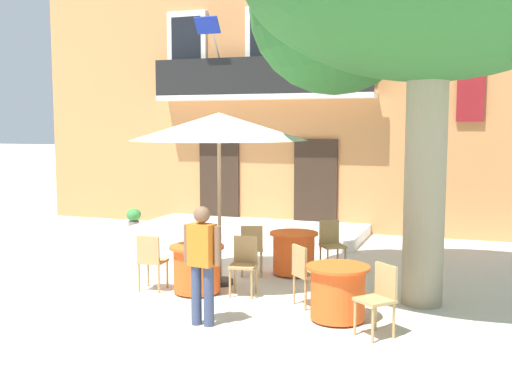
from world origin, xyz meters
name	(u,v)px	position (x,y,z in m)	size (l,w,h in m)	color
ground_plane	(215,274)	(0.00, 0.00, 0.00)	(120.00, 120.00, 0.00)	beige
building_facade	(289,86)	(-0.73, 6.99, 3.75)	(13.00, 5.09, 7.50)	#CC844C
entrance_step_platform	(250,231)	(-0.73, 3.79, 0.12)	(5.39, 2.41, 0.25)	silver
cafe_table_near_tree	(197,269)	(0.23, -1.23, 0.39)	(0.86, 0.86, 0.76)	#EA561E
cafe_chair_near_tree_0	(244,261)	(0.96, -1.05, 0.53)	(0.45, 0.45, 0.91)	tan
cafe_chair_near_tree_1	(151,258)	(-0.52, -1.37, 0.53)	(0.43, 0.43, 0.91)	tan
cafe_table_middle	(338,292)	(2.62, -1.85, 0.39)	(0.86, 0.86, 0.76)	#EA561E
cafe_chair_middle_0	(379,295)	(3.24, -2.27, 0.53)	(0.56, 0.56, 0.91)	tan
cafe_chair_middle_1	(306,271)	(2.04, -1.37, 0.53)	(0.57, 0.57, 0.91)	tan
cafe_table_front	(294,253)	(1.32, 0.46, 0.39)	(0.86, 0.86, 0.76)	#EA561E
cafe_chair_front_0	(252,246)	(0.65, 0.12, 0.53)	(0.52, 0.52, 0.91)	tan
cafe_chair_front_1	(331,242)	(1.89, 0.96, 0.53)	(0.56, 0.56, 0.91)	tan
cafe_umbrella	(219,127)	(0.35, -0.61, 2.61)	(2.90, 2.90, 2.85)	#997A56
ground_planter_left	(134,218)	(-3.78, 3.54, 0.31)	(0.37, 0.37, 0.56)	slate
pedestrian_near_entrance	(202,259)	(0.97, -2.64, 0.90)	(0.53, 0.28, 1.60)	#384260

